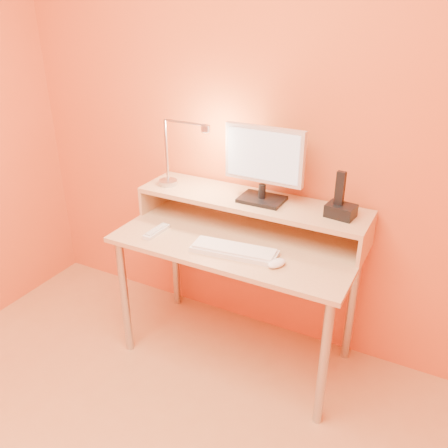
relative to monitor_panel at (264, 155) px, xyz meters
The scene contains 25 objects.
wall_back 0.22m from the monitor_panel, 109.95° to the left, with size 3.00×0.04×2.50m, color #D25C27.
desk_leg_fl 1.06m from the monitor_panel, 146.01° to the right, with size 0.04×0.04×0.69m, color #ACACB0.
desk_leg_fr 1.00m from the monitor_panel, 39.81° to the right, with size 0.04×0.04×0.69m, color #ACACB0.
desk_leg_bl 0.99m from the monitor_panel, behind, with size 0.04×0.04×0.69m, color #ACACB0.
desk_leg_br 0.92m from the monitor_panel, 10.37° to the left, with size 0.04×0.04×0.69m, color #ACACB0.
desk_lower 0.44m from the monitor_panel, 109.95° to the right, with size 1.20×0.60×0.03m, color tan.
shelf_riser_left 0.73m from the monitor_panel, behind, with size 0.02×0.30×0.14m, color tan.
shelf_riser_right 0.63m from the monitor_panel, ahead, with size 0.02×0.30×0.14m, color tan.
desk_shelf 0.26m from the monitor_panel, behind, with size 1.20×0.30×0.03m, color tan.
monitor_foot 0.23m from the monitor_panel, 90.00° to the right, with size 0.22×0.16×0.02m, color black.
monitor_neck 0.19m from the monitor_panel, 90.00° to the right, with size 0.04×0.04×0.07m, color black.
monitor_panel is the anchor object (origin of this frame).
monitor_back 0.02m from the monitor_panel, 90.00° to the left, with size 0.36×0.01×0.23m, color black.
monitor_screen 0.02m from the monitor_panel, 90.00° to the right, with size 0.37×0.00×0.24m, color silver.
lamp_base 0.59m from the monitor_panel, behind, with size 0.10×0.10×0.03m, color #ACACB0.
lamp_post 0.54m from the monitor_panel, behind, with size 0.01×0.01×0.33m, color #ACACB0.
lamp_arm 0.44m from the monitor_panel, behind, with size 0.01×0.01×0.24m, color #ACACB0.
lamp_head 0.32m from the monitor_panel, behind, with size 0.04×0.04×0.03m, color #ACACB0.
lamp_bulb 0.32m from the monitor_panel, behind, with size 0.03×0.03×0.00m, color #FFEAC6.
phone_dock 0.45m from the monitor_panel, ahead, with size 0.13×0.10×0.06m, color black.
phone_handset 0.40m from the monitor_panel, ahead, with size 0.04×0.03×0.16m, color black.
phone_led 0.49m from the monitor_panel, ahead, with size 0.01×0.00×0.04m, color #2836F4.
keyboard 0.49m from the monitor_panel, 91.98° to the right, with size 0.41×0.13×0.02m, color silver.
mouse 0.54m from the monitor_panel, 56.21° to the right, with size 0.06×0.10×0.03m, color white.
remote_control 0.67m from the monitor_panel, 146.92° to the right, with size 0.05×0.17×0.02m, color silver.
Camera 1 is at (0.91, -0.70, 1.83)m, focal length 38.14 mm.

